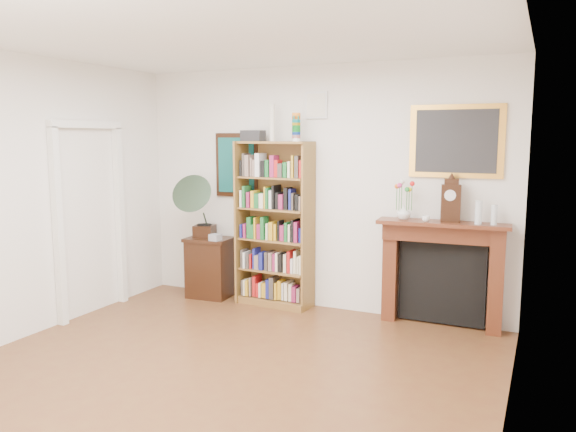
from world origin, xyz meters
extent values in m
cube|color=brown|center=(0.00, 0.00, -0.01)|extent=(4.50, 5.00, 0.01)
cube|color=white|center=(0.00, 0.00, 2.80)|extent=(4.50, 5.00, 0.01)
cube|color=white|center=(0.00, 2.50, 1.40)|extent=(4.50, 0.01, 2.80)
cube|color=white|center=(2.25, 0.00, 1.40)|extent=(0.01, 5.00, 2.80)
cube|color=white|center=(-2.21, 0.73, 1.05)|extent=(0.08, 0.08, 2.10)
cube|color=white|center=(-2.21, 1.67, 1.05)|extent=(0.08, 0.08, 2.10)
cube|color=white|center=(-2.21, 1.20, 2.13)|extent=(0.08, 1.02, 0.08)
cube|color=black|center=(-1.05, 2.48, 1.65)|extent=(0.58, 0.03, 0.78)
cube|color=#135A58|center=(-1.05, 2.46, 1.65)|extent=(0.50, 0.01, 0.67)
cube|color=white|center=(0.00, 2.48, 2.35)|extent=(0.26, 0.03, 0.30)
cube|color=silver|center=(0.00, 2.46, 2.35)|extent=(0.22, 0.01, 0.26)
cube|color=gold|center=(1.55, 2.48, 1.95)|extent=(0.95, 0.03, 0.75)
cube|color=#262628|center=(1.55, 2.46, 1.95)|extent=(0.82, 0.01, 0.65)
cube|color=brown|center=(-0.89, 2.32, 0.97)|extent=(0.05, 0.32, 1.94)
cube|color=brown|center=(-0.03, 2.32, 0.97)|extent=(0.05, 0.32, 1.94)
cube|color=brown|center=(-0.46, 2.32, 1.93)|extent=(0.92, 0.38, 0.03)
cube|color=brown|center=(-0.46, 2.32, 0.04)|extent=(0.92, 0.38, 0.08)
cube|color=brown|center=(-0.46, 2.47, 0.97)|extent=(0.89, 0.08, 1.94)
cube|color=brown|center=(-0.46, 2.32, 0.42)|extent=(0.86, 0.36, 0.02)
cube|color=brown|center=(-0.46, 2.32, 0.79)|extent=(0.86, 0.36, 0.02)
cube|color=brown|center=(-0.46, 2.32, 1.16)|extent=(0.86, 0.36, 0.02)
cube|color=brown|center=(-0.46, 2.32, 1.52)|extent=(0.86, 0.36, 0.02)
cube|color=black|center=(-1.35, 2.28, 0.38)|extent=(0.58, 0.44, 0.75)
cube|color=#4B2411|center=(0.93, 2.38, 0.54)|extent=(0.16, 0.21, 1.09)
cube|color=#4B2411|center=(2.02, 2.38, 0.54)|extent=(0.16, 0.21, 1.09)
cube|color=#4B2411|center=(1.47, 2.38, 1.00)|extent=(1.25, 0.28, 0.18)
cube|color=#4B2411|center=(1.47, 2.34, 1.11)|extent=(1.35, 0.40, 0.04)
cube|color=black|center=(1.47, 2.44, 0.46)|extent=(0.90, 0.09, 0.87)
cube|color=black|center=(-1.43, 2.32, 0.83)|extent=(0.29, 0.29, 0.15)
cylinder|color=black|center=(-1.43, 2.32, 0.91)|extent=(0.22, 0.22, 0.01)
cone|color=#2B3E2D|center=(-1.43, 2.18, 1.23)|extent=(0.61, 0.70, 0.62)
cube|color=#B1B0BD|center=(-1.17, 2.15, 0.79)|extent=(0.13, 0.13, 0.08)
cube|color=black|center=(1.54, 2.36, 1.32)|extent=(0.21, 0.14, 0.38)
cylinder|color=white|center=(1.54, 2.30, 1.41)|extent=(0.11, 0.03, 0.11)
cube|color=black|center=(1.54, 2.36, 1.54)|extent=(0.16, 0.12, 0.07)
imported|color=silver|center=(1.07, 2.33, 1.20)|extent=(0.18, 0.18, 0.15)
imported|color=white|center=(1.31, 2.27, 1.16)|extent=(0.10, 0.10, 0.06)
cylinder|color=silver|center=(1.82, 2.31, 1.25)|extent=(0.07, 0.07, 0.24)
cylinder|color=silver|center=(1.97, 2.33, 1.23)|extent=(0.06, 0.06, 0.20)
camera|label=1|loc=(2.43, -3.52, 2.00)|focal=35.00mm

